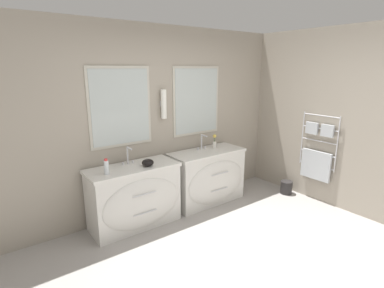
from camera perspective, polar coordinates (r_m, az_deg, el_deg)
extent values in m
plane|color=#9E9993|center=(3.36, 12.57, -23.25)|extent=(16.00, 16.00, 0.00)
cube|color=#9E9384|center=(4.27, -6.82, 4.35)|extent=(5.84, 0.06, 2.60)
cube|color=#BCB7A8|center=(3.96, -13.45, 6.86)|extent=(0.85, 0.02, 1.03)
cube|color=#B2BCBA|center=(3.96, -13.39, 6.85)|extent=(0.78, 0.01, 0.96)
cube|color=#BCB7A8|center=(4.58, 0.86, 8.21)|extent=(0.85, 0.02, 1.03)
cube|color=#B2BCBA|center=(4.58, 0.94, 8.20)|extent=(0.78, 0.01, 0.96)
cylinder|color=white|center=(4.20, -5.42, 7.58)|extent=(0.08, 0.08, 0.40)
cube|color=silver|center=(4.24, -5.77, 7.64)|extent=(0.05, 0.02, 0.08)
cube|color=#9E9384|center=(5.00, 22.11, 4.85)|extent=(0.06, 3.92, 2.60)
cylinder|color=silver|center=(4.80, 25.92, -0.14)|extent=(0.02, 0.02, 0.84)
cylinder|color=silver|center=(5.07, 20.27, 1.15)|extent=(0.02, 0.02, 0.84)
cylinder|color=silver|center=(4.86, 23.46, 4.97)|extent=(0.02, 0.57, 0.02)
cylinder|color=silver|center=(4.89, 23.24, 2.73)|extent=(0.02, 0.57, 0.02)
cylinder|color=silver|center=(4.93, 23.02, 0.52)|extent=(0.02, 0.57, 0.02)
cylinder|color=silver|center=(4.97, 22.80, -1.65)|extent=(0.02, 0.57, 0.02)
cylinder|color=silver|center=(5.03, 22.59, -3.78)|extent=(0.02, 0.57, 0.02)
cube|color=#B7BCC1|center=(5.01, 22.49, -3.73)|extent=(0.04, 0.48, 0.45)
cube|color=#B7BCC1|center=(4.82, 24.39, 2.30)|extent=(0.04, 0.19, 0.18)
cube|color=#B7BCC1|center=(4.94, 21.87, 2.82)|extent=(0.04, 0.19, 0.18)
cube|color=silver|center=(4.04, -10.96, -9.99)|extent=(1.14, 0.48, 0.77)
ellipsoid|color=silver|center=(3.84, -9.35, -11.23)|extent=(1.05, 0.11, 0.65)
cube|color=silver|center=(3.89, -11.24, -4.51)|extent=(1.17, 0.51, 0.04)
ellipsoid|color=white|center=(3.88, -11.08, -4.75)|extent=(0.38, 0.33, 0.06)
cylinder|color=silver|center=(3.73, -9.00, -9.44)|extent=(0.31, 0.01, 0.01)
cylinder|color=silver|center=(3.83, -8.85, -12.83)|extent=(0.31, 0.01, 0.01)
cube|color=silver|center=(4.65, 2.81, -6.42)|extent=(1.14, 0.48, 0.77)
ellipsoid|color=silver|center=(4.48, 4.78, -7.28)|extent=(1.05, 0.11, 0.65)
cube|color=silver|center=(4.52, 2.87, -1.59)|extent=(1.17, 0.51, 0.04)
ellipsoid|color=white|center=(4.51, 3.06, -1.78)|extent=(0.38, 0.33, 0.06)
cylinder|color=silver|center=(4.38, 5.37, -5.64)|extent=(0.31, 0.01, 0.01)
cylinder|color=silver|center=(4.47, 5.30, -8.62)|extent=(0.31, 0.01, 0.01)
cylinder|color=silver|center=(3.97, -12.17, -2.11)|extent=(0.02, 0.02, 0.23)
cylinder|color=silver|center=(3.88, -11.86, -0.83)|extent=(0.02, 0.13, 0.02)
cylinder|color=silver|center=(3.97, -13.02, -3.65)|extent=(0.03, 0.03, 0.04)
cylinder|color=silver|center=(4.02, -11.20, -3.30)|extent=(0.03, 0.03, 0.04)
cylinder|color=silver|center=(4.59, 1.84, 0.43)|extent=(0.02, 0.02, 0.23)
cylinder|color=silver|center=(4.51, 2.36, 1.58)|extent=(0.02, 0.13, 0.02)
cylinder|color=silver|center=(4.57, 1.14, -0.90)|extent=(0.03, 0.03, 0.04)
cylinder|color=silver|center=(4.66, 2.50, -0.63)|extent=(0.03, 0.03, 0.04)
cylinder|color=silver|center=(3.65, -16.00, -4.33)|extent=(0.06, 0.06, 0.17)
cylinder|color=red|center=(3.62, -16.10, -2.89)|extent=(0.04, 0.04, 0.02)
ellipsoid|color=black|center=(3.86, -8.42, -3.53)|extent=(0.15, 0.15, 0.09)
cylinder|color=silver|center=(4.68, 4.31, -0.17)|extent=(0.06, 0.06, 0.10)
cylinder|color=#477238|center=(4.65, 4.33, 0.97)|extent=(0.01, 0.01, 0.09)
sphere|color=#E5BF47|center=(4.64, 4.34, 1.51)|extent=(0.05, 0.05, 0.05)
cylinder|color=#282626|center=(5.25, 17.52, -7.88)|extent=(0.19, 0.19, 0.21)
torus|color=#282626|center=(5.22, 17.60, -6.86)|extent=(0.19, 0.19, 0.01)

